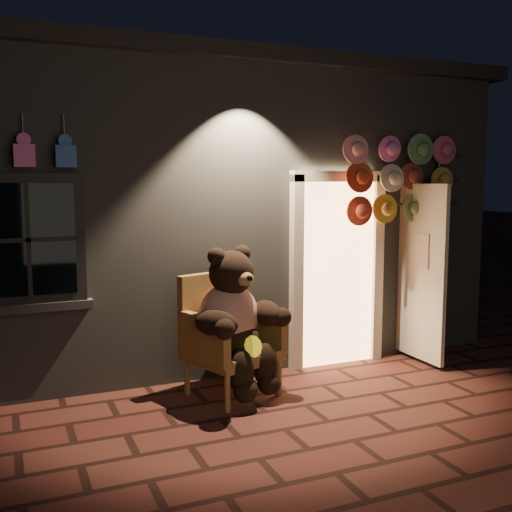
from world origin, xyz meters
TOP-DOWN VIEW (x-y plane):
  - ground at (0.00, 0.00)m, footprint 60.00×60.00m
  - shop_building at (0.00, 3.99)m, footprint 7.30×5.95m
  - wicker_armchair at (-0.14, 1.03)m, footprint 0.99×0.95m
  - teddy_bear at (-0.11, 0.89)m, footprint 0.96×0.90m
  - hat_rack at (2.05, 1.28)m, footprint 1.63×0.22m

SIDE VIEW (x-z plane):
  - ground at x=0.00m, z-range 0.00..0.00m
  - wicker_armchair at x=-0.14m, z-range 0.00..1.17m
  - teddy_bear at x=-0.11m, z-range 0.06..1.46m
  - shop_building at x=0.00m, z-range -0.02..3.49m
  - hat_rack at x=2.05m, z-range 0.80..3.40m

